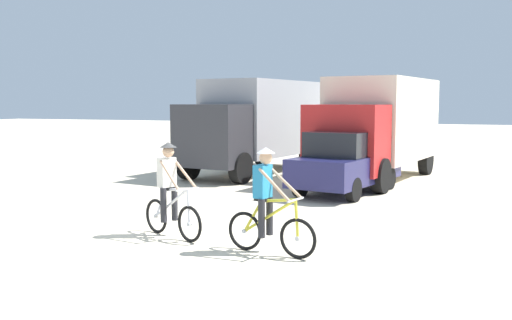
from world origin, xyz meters
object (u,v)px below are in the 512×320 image
Objects in this scene: sedan_parked at (346,162)px; cyclist_cowboy_hat at (268,205)px; box_truck_grey_hauler at (256,121)px; cyclist_orange_shirt at (170,193)px; box_truck_cream_rv at (378,123)px.

cyclist_cowboy_hat is (0.11, -6.99, -0.04)m from sedan_parked.
box_truck_grey_hauler reaches higher than cyclist_orange_shirt.
box_truck_cream_rv is 3.31m from sedan_parked.
box_truck_cream_rv reaches higher than cyclist_cowboy_hat.
box_truck_cream_rv is at bearing 88.32° from cyclist_cowboy_hat.
box_truck_grey_hauler is 10.24m from cyclist_orange_shirt.
box_truck_grey_hauler reaches higher than sedan_parked.
box_truck_grey_hauler and box_truck_cream_rv have the same top height.
box_truck_cream_rv is 9.97m from cyclist_orange_shirt.
cyclist_orange_shirt is at bearing -78.72° from box_truck_grey_hauler.
sedan_parked is 6.99m from cyclist_cowboy_hat.
sedan_parked is (-0.41, -3.13, -0.99)m from box_truck_cream_rv.
box_truck_cream_rv is (4.44, -0.37, 0.00)m from box_truck_grey_hauler.
cyclist_cowboy_hat is at bearing -91.68° from box_truck_cream_rv.
box_truck_grey_hauler is 5.43m from sedan_parked.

